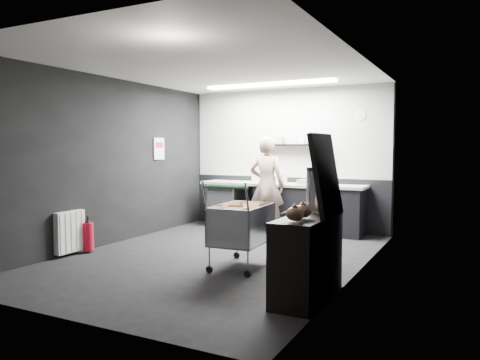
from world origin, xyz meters
The scene contains 22 objects.
floor centered at (0.00, 0.00, 0.00)m, with size 5.50×5.50×0.00m, color black.
ceiling centered at (0.00, 0.00, 2.70)m, with size 5.50×5.50×0.00m, color silver.
wall_back centered at (0.00, 2.75, 1.35)m, with size 5.50×5.50×0.00m, color black.
wall_front centered at (0.00, -2.75, 1.35)m, with size 5.50×5.50×0.00m, color black.
wall_left centered at (-2.00, 0.00, 1.35)m, with size 5.50×5.50×0.00m, color black.
wall_right centered at (2.00, 0.00, 1.35)m, with size 5.50×5.50×0.00m, color black.
kitchen_wall_panel centered at (0.00, 2.73, 1.85)m, with size 3.95×0.02×1.70m, color #B2B2AE.
dado_panel centered at (0.00, 2.73, 0.50)m, with size 3.95×0.02×1.00m, color black.
floating_shelf centered at (0.20, 2.62, 1.62)m, with size 1.20×0.22×0.04m, color black.
wall_clock centered at (1.40, 2.72, 2.15)m, with size 0.20×0.20×0.03m, color white.
poster centered at (-1.98, 1.30, 1.55)m, with size 0.02×0.30×0.40m, color white.
poster_red_band centered at (-1.98, 1.30, 1.62)m, with size 0.01×0.22×0.10m, color red.
radiator centered at (-1.94, -0.90, 0.35)m, with size 0.10×0.50×0.60m, color white.
ceiling_strip centered at (0.00, 1.85, 2.67)m, with size 2.40×0.20×0.04m, color white.
prep_counter centered at (0.14, 2.42, 0.46)m, with size 3.20×0.61×0.90m.
person centered at (-0.08, 1.97, 0.89)m, with size 0.65×0.43×1.78m, color beige.
shopping_cart centered at (0.58, -0.34, 0.53)m, with size 0.66×1.04×1.11m.
sideboard centered at (1.78, -1.14, 0.55)m, with size 0.49×1.15×1.72m.
fire_extinguisher centered at (-1.85, -0.63, 0.25)m, with size 0.16×0.16×0.52m.
cardboard_box centered at (0.62, 2.37, 0.94)m, with size 0.44×0.34×0.09m, color #94804F.
pink_tub centered at (0.01, 2.42, 1.01)m, with size 0.22×0.22×0.22m, color silver.
white_container centered at (-0.45, 2.37, 0.99)m, with size 0.21×0.16×0.18m, color white.
Camera 1 is at (3.33, -5.74, 1.57)m, focal length 35.00 mm.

